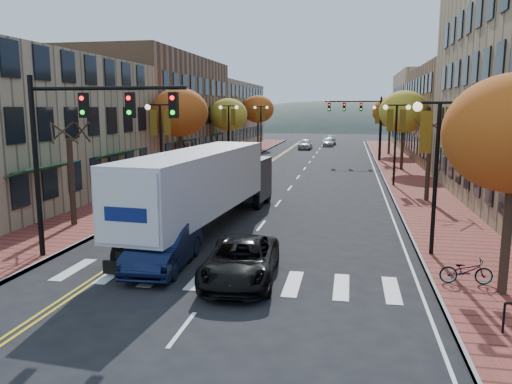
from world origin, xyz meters
The scene contains 29 objects.
ground centered at (0.00, 0.00, 0.00)m, with size 200.00×200.00×0.00m, color black.
sidewalk_left centered at (-9.00, 32.50, 0.07)m, with size 4.00×85.00×0.15m, color brown.
sidewalk_right centered at (9.00, 32.50, 0.07)m, with size 4.00×85.00×0.15m, color brown.
building_left_mid centered at (-17.00, 36.00, 5.50)m, with size 12.00×24.00×11.00m, color brown.
building_left_far centered at (-17.00, 61.00, 4.75)m, with size 12.00×26.00×9.50m, color #9E8966.
building_right_mid centered at (18.50, 42.00, 5.00)m, with size 15.00×24.00×10.00m, color brown.
building_right_far centered at (18.50, 64.00, 5.50)m, with size 15.00×20.00×11.00m, color #9E8966.
tree_left_a centered at (-9.00, 8.00, 2.25)m, with size 0.28×0.28×4.20m.
tree_left_b centered at (-9.00, 24.00, 5.45)m, with size 4.48×4.48×7.21m.
tree_left_c centered at (-9.00, 40.00, 5.05)m, with size 4.16×4.16×6.69m.
tree_left_d centered at (-9.00, 58.00, 5.60)m, with size 4.61×4.61×7.42m.
tree_right_b centered at (9.00, 18.00, 2.25)m, with size 0.28×0.28×4.20m.
tree_right_c centered at (9.00, 34.00, 5.45)m, with size 4.48×4.48×7.21m.
tree_right_d centered at (9.00, 50.00, 5.29)m, with size 4.35×4.35×7.00m.
lamp_left_b centered at (-7.50, 16.00, 4.29)m, with size 1.96×0.36×6.05m.
lamp_left_c centered at (-7.50, 34.00, 4.29)m, with size 1.96×0.36×6.05m.
lamp_left_d centered at (-7.50, 52.00, 4.29)m, with size 1.96×0.36×6.05m.
lamp_right_a centered at (7.50, 6.00, 4.29)m, with size 1.96×0.36×6.05m.
lamp_right_b centered at (7.50, 24.00, 4.29)m, with size 1.96×0.36×6.05m.
lamp_right_c centered at (7.50, 42.00, 4.29)m, with size 1.96×0.36×6.05m.
traffic_mast_near centered at (-5.48, 3.00, 4.92)m, with size 6.10×0.35×7.00m.
traffic_mast_far centered at (5.48, 42.00, 4.92)m, with size 6.10×0.34×7.00m.
semi_truck centered at (-2.36, 8.74, 2.28)m, with size 3.71×15.75×3.90m.
navy_sedan centered at (-2.35, 2.91, 0.81)m, with size 1.72×4.92×1.62m, color black.
black_suv centered at (0.72, 2.01, 0.70)m, with size 2.34×5.07×1.41m, color black.
car_far_white centered at (-1.98, 56.97, 0.74)m, with size 1.75×4.36×1.48m, color silver.
car_far_silver centered at (0.94, 63.08, 0.60)m, with size 1.67×4.11×1.19m, color #B0B2B8.
car_far_oncoming centered at (1.19, 67.70, 0.69)m, with size 1.46×4.19×1.38m, color #A5A5AD.
bicycle centered at (8.07, 2.66, 0.59)m, with size 0.58×1.67×0.87m, color gray.
Camera 1 is at (4.23, -13.87, 5.81)m, focal length 35.00 mm.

